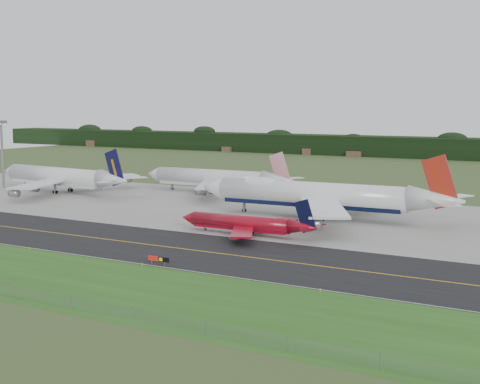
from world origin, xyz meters
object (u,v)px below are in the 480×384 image
Objects in this scene: floodlight_mast at (2,142)px; taxiway_sign at (158,259)px; jet_ba_747 at (320,195)px; jet_red_737 at (248,224)px; jet_navy_gold at (62,177)px; jet_star_tail at (217,179)px.

floodlight_mast is 5.17× the size of taxiway_sign.
jet_red_737 is (-5.94, -30.13, -3.67)m from jet_ba_747.
jet_star_tail is (48.83, 25.25, -0.28)m from jet_navy_gold.
jet_star_tail is at bearing 17.87° from floodlight_mast.
jet_ba_747 is at bearing 78.85° from jet_red_737.
jet_navy_gold is at bearing 142.75° from taxiway_sign.
jet_navy_gold is at bearing 0.10° from floodlight_mast.
jet_ba_747 is 30.93m from jet_red_737.
floodlight_mast is at bearing 163.66° from jet_red_737.
jet_ba_747 is at bearing -3.59° from jet_navy_gold.
jet_star_tail is at bearing 126.47° from jet_red_737.
taxiway_sign is at bearing -37.25° from jet_navy_gold.
floodlight_mast is (-124.09, 36.38, 14.62)m from jet_red_737.
floodlight_mast reaches higher than jet_star_tail.
taxiway_sign is (123.39, -71.21, -16.16)m from floodlight_mast.
taxiway_sign is (-0.70, -34.84, -1.54)m from jet_red_737.
taxiway_sign is at bearing -95.84° from jet_ba_747.
jet_red_737 is 130.13m from floodlight_mast.
jet_ba_747 is 65.51m from taxiway_sign.
taxiway_sign is at bearing -29.99° from floodlight_mast.
floodlight_mast is at bearing -162.13° from jet_star_tail.
jet_ba_747 is 100.56m from jet_navy_gold.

